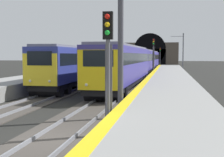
# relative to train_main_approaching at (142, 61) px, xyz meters

# --- Properties ---
(ground_plane) EXTENTS (320.00, 320.00, 0.00)m
(ground_plane) POSITION_rel_train_main_approaching_xyz_m (-37.10, -0.00, -2.34)
(ground_plane) COLOR black
(platform_right) EXTENTS (112.00, 4.39, 1.06)m
(platform_right) POSITION_rel_train_main_approaching_xyz_m (-37.10, -4.23, -1.81)
(platform_right) COLOR gray
(platform_right) RESTS_ON ground_plane
(platform_right_edge_strip) EXTENTS (112.00, 0.50, 0.01)m
(platform_right_edge_strip) POSITION_rel_train_main_approaching_xyz_m (-37.10, -2.28, -1.28)
(platform_right_edge_strip) COLOR yellow
(platform_right_edge_strip) RESTS_ON platform_right
(track_main_line) EXTENTS (160.00, 3.19, 0.21)m
(track_main_line) POSITION_rel_train_main_approaching_xyz_m (-37.10, -0.00, -2.30)
(track_main_line) COLOR #423D38
(track_main_line) RESTS_ON ground_plane
(train_main_approaching) EXTENTS (57.25, 3.36, 4.08)m
(train_main_approaching) POSITION_rel_train_main_approaching_xyz_m (0.00, 0.00, 0.00)
(train_main_approaching) COLOR navy
(train_main_approaching) RESTS_ON ground_plane
(train_adjacent_platform) EXTENTS (63.18, 2.99, 4.93)m
(train_adjacent_platform) POSITION_rel_train_main_approaching_xyz_m (4.29, 4.81, -0.02)
(train_adjacent_platform) COLOR navy
(train_adjacent_platform) RESTS_ON ground_plane
(railway_signal_near) EXTENTS (0.39, 0.38, 4.86)m
(railway_signal_near) POSITION_rel_train_main_approaching_xyz_m (-36.18, -1.88, 0.62)
(railway_signal_near) COLOR #4C4C54
(railway_signal_near) RESTS_ON ground_plane
(railway_signal_mid) EXTENTS (0.39, 0.38, 5.70)m
(railway_signal_mid) POSITION_rel_train_main_approaching_xyz_m (-1.25, -1.88, 1.08)
(railway_signal_mid) COLOR #38383D
(railway_signal_mid) RESTS_ON ground_plane
(railway_signal_far) EXTENTS (0.39, 0.38, 5.19)m
(railway_signal_far) POSITION_rel_train_main_approaching_xyz_m (33.22, -1.88, 0.80)
(railway_signal_far) COLOR #38383D
(railway_signal_far) RESTS_ON ground_plane
(overhead_signal_gantry) EXTENTS (0.70, 8.76, 7.23)m
(overhead_signal_gantry) POSITION_rel_train_main_approaching_xyz_m (-32.76, 2.41, 3.12)
(overhead_signal_gantry) COLOR #3F3F47
(overhead_signal_gantry) RESTS_ON ground_plane
(tunnel_portal) EXTENTS (2.57, 19.66, 11.01)m
(tunnel_portal) POSITION_rel_train_main_approaching_xyz_m (61.06, 2.41, 1.49)
(tunnel_portal) COLOR #51473D
(tunnel_portal) RESTS_ON ground_plane
(catenary_mast_near) EXTENTS (0.22, 2.49, 7.39)m
(catenary_mast_near) POSITION_rel_train_main_approaching_xyz_m (12.41, -6.78, 1.48)
(catenary_mast_near) COLOR #595B60
(catenary_mast_near) RESTS_ON ground_plane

